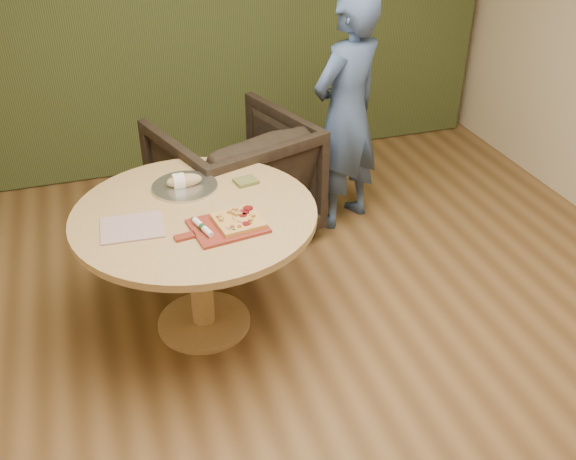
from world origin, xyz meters
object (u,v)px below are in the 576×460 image
Objects in this scene: pizza_paddle at (226,227)px; serving_tray at (185,186)px; bread_roll at (183,181)px; pedestal_table at (196,234)px; armchair at (233,173)px; person_standing at (346,114)px; cutlery_roll at (203,227)px; flatbread_pizza at (238,220)px.

serving_tray is at bearing 95.98° from pizza_paddle.
pizza_paddle is 0.49m from serving_tray.
serving_tray is 0.04m from bread_roll.
armchair is at bearing 65.15° from pedestal_table.
person_standing is at bearing 26.11° from serving_tray.
serving_tray reaches higher than pedestal_table.
armchair is (0.30, 1.10, -0.30)m from pizza_paddle.
person_standing is (1.18, 1.06, 0.02)m from cutlery_roll.
cutlery_roll is (0.00, -0.22, 0.17)m from pedestal_table.
flatbread_pizza is 0.70× the size of serving_tray.
armchair is 0.57× the size of person_standing.
person_standing is (1.18, 0.84, 0.20)m from pedestal_table.
person_standing is (1.07, 1.05, 0.05)m from pizza_paddle.
armchair is (0.42, 0.63, -0.33)m from bread_roll.
cutlery_roll is at bearing 51.38° from armchair.
cutlery_roll is 0.12× the size of person_standing.
serving_tray is at bearing 0.00° from bread_roll.
pizza_paddle is 0.29× the size of person_standing.
pedestal_table is 0.27m from cutlery_roll.
bread_roll is at bearing 180.00° from serving_tray.
pizza_paddle reaches higher than pedestal_table.
pedestal_table is 2.72× the size of pizza_paddle.
pedestal_table is 0.32m from flatbread_pizza.
bread_roll is 0.12× the size of person_standing.
flatbread_pizza reaches higher than cutlery_roll.
serving_tray is (-0.00, 0.26, 0.15)m from pedestal_table.
cutlery_roll is 0.55× the size of serving_tray.
pedestal_table is 5.08× the size of flatbread_pizza.
serving_tray is at bearing 73.74° from cutlery_roll.
pedestal_table is at bearing 46.92° from armchair.
flatbread_pizza is 1.45m from person_standing.
pizza_paddle is 1.18m from armchair.
pizza_paddle is 0.49m from bread_roll.
cutlery_roll reaches higher than serving_tray.
cutlery_roll is at bearing -175.68° from flatbread_pizza.
bread_roll is at bearing 37.98° from armchair.
armchair is at bearing 78.05° from flatbread_pizza.
armchair reaches higher than pedestal_table.
bread_roll is 0.83m from armchair.
armchair is 0.84m from person_standing.
bread_roll reaches higher than pedestal_table.
pedestal_table is at bearing 9.02° from person_standing.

